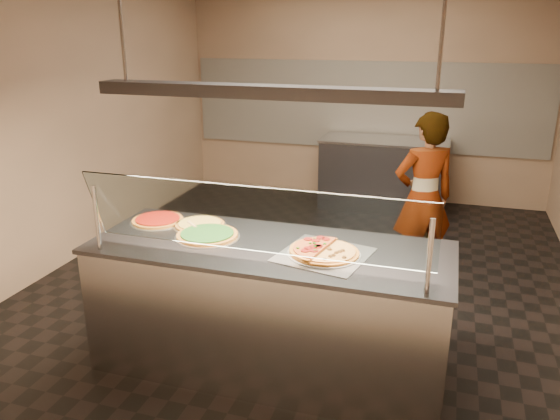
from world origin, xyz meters
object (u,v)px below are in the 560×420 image
(serving_counter, at_px, (270,307))
(pizza_spatula, at_px, (200,225))
(sneeze_guard, at_px, (251,221))
(half_pizza_pepperoni, at_px, (308,248))
(perforated_tray, at_px, (324,254))
(prep_table, at_px, (383,173))
(pizza_cheese, at_px, (200,224))
(half_pizza_sausage, at_px, (341,253))
(worker, at_px, (423,198))
(pizza_tomato, at_px, (158,220))
(heat_lamp_housing, at_px, (268,92))
(pizza_spinach, at_px, (208,234))

(serving_counter, bearing_deg, pizza_spatula, 166.17)
(sneeze_guard, relative_size, half_pizza_pepperoni, 4.58)
(perforated_tray, bearing_deg, half_pizza_pepperoni, 179.17)
(prep_table, bearing_deg, pizza_cheese, -103.36)
(pizza_cheese, xyz_separation_m, prep_table, (0.89, 3.75, -0.48))
(half_pizza_sausage, xyz_separation_m, worker, (0.42, 1.86, -0.14))
(prep_table, relative_size, worker, 1.02)
(serving_counter, xyz_separation_m, worker, (0.91, 1.80, 0.35))
(sneeze_guard, distance_m, pizza_cheese, 0.87)
(perforated_tray, xyz_separation_m, pizza_cheese, (-1.00, 0.25, 0.01))
(pizza_cheese, relative_size, prep_table, 0.24)
(prep_table, bearing_deg, half_pizza_sausage, -86.89)
(serving_counter, height_order, perforated_tray, perforated_tray)
(worker, bearing_deg, pizza_spatula, 19.30)
(half_pizza_sausage, bearing_deg, worker, 77.39)
(perforated_tray, relative_size, prep_table, 0.38)
(pizza_tomato, bearing_deg, prep_table, 71.72)
(serving_counter, relative_size, half_pizza_sausage, 5.08)
(half_pizza_pepperoni, bearing_deg, perforated_tray, -0.83)
(pizza_cheese, distance_m, pizza_tomato, 0.35)
(half_pizza_pepperoni, bearing_deg, worker, 71.17)
(serving_counter, xyz_separation_m, prep_table, (0.28, 3.95, 0.00))
(pizza_tomato, bearing_deg, pizza_spatula, -9.07)
(heat_lamp_housing, bearing_deg, serving_counter, -86.42)
(perforated_tray, xyz_separation_m, prep_table, (-0.11, 4.00, -0.47))
(half_pizza_sausage, relative_size, heat_lamp_housing, 0.21)
(sneeze_guard, relative_size, half_pizza_sausage, 4.58)
(half_pizza_sausage, distance_m, pizza_tomato, 1.48)
(sneeze_guard, bearing_deg, perforated_tray, 37.32)
(sneeze_guard, xyz_separation_m, prep_table, (0.28, 4.30, -0.76))
(pizza_cheese, relative_size, worker, 0.24)
(half_pizza_pepperoni, distance_m, pizza_tomato, 1.27)
(half_pizza_sausage, distance_m, worker, 1.91)
(sneeze_guard, bearing_deg, serving_counter, 90.00)
(pizza_cheese, distance_m, worker, 2.21)
(pizza_spinach, height_order, prep_table, pizza_spinach)
(prep_table, bearing_deg, serving_counter, -94.04)
(pizza_spinach, xyz_separation_m, pizza_cheese, (-0.14, 0.18, -0.00))
(sneeze_guard, relative_size, perforated_tray, 3.46)
(pizza_spatula, height_order, prep_table, pizza_spatula)
(pizza_spinach, xyz_separation_m, prep_table, (0.75, 3.93, -0.48))
(worker, height_order, heat_lamp_housing, heat_lamp_housing)
(pizza_spinach, relative_size, prep_table, 0.28)
(pizza_cheese, relative_size, pizza_tomato, 0.95)
(pizza_tomato, xyz_separation_m, worker, (1.87, 1.60, -0.13))
(pizza_spinach, xyz_separation_m, pizza_tomato, (-0.49, 0.18, -0.00))
(pizza_tomato, relative_size, heat_lamp_housing, 0.18)
(half_pizza_sausage, bearing_deg, pizza_cheese, 166.87)
(serving_counter, bearing_deg, heat_lamp_housing, 93.58)
(prep_table, bearing_deg, worker, -73.60)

